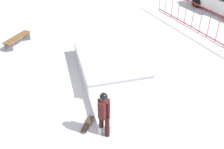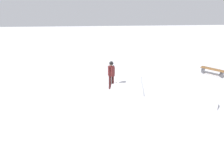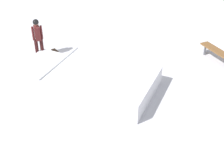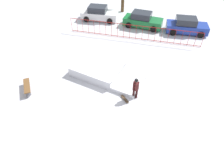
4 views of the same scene
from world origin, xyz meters
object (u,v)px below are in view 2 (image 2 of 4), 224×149
(skater, at_px, (111,73))
(park_bench, at_px, (212,70))
(skate_ramp, at_px, (166,93))
(skateboard, at_px, (120,84))

(skater, relative_size, park_bench, 1.18)
(skate_ramp, distance_m, skater, 3.39)
(skater, bearing_deg, skate_ramp, 25.11)
(skateboard, bearing_deg, skate_ramp, 0.24)
(skater, xyz_separation_m, park_bench, (-7.33, -1.83, -0.65))
(skate_ramp, xyz_separation_m, skater, (2.93, -1.55, 0.69))
(skateboard, height_order, park_bench, park_bench)
(skater, relative_size, skateboard, 2.32)
(skateboard, bearing_deg, park_bench, 51.89)
(park_bench, bearing_deg, skater, 14.00)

